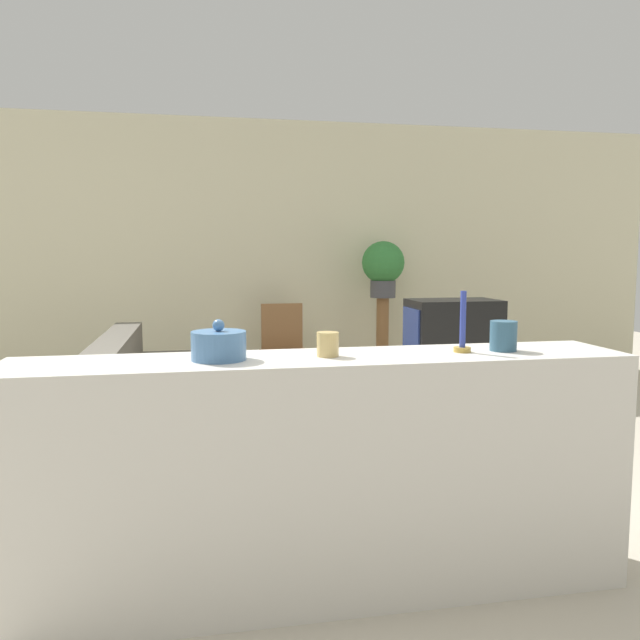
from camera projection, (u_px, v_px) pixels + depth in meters
The scene contains 13 objects.
ground_plane at pixel (300, 524), 3.15m from camera, with size 14.00×14.00×0.00m, color beige.
wall_back at pixel (246, 254), 6.35m from camera, with size 9.00×0.06×2.70m.
couch at pixel (167, 413), 4.26m from camera, with size 0.95×1.76×0.81m.
tv_stand at pixel (452, 395), 5.08m from camera, with size 0.83×0.51×0.42m.
television at pixel (452, 335), 5.02m from camera, with size 0.71×0.45×0.57m.
wooden_chair at pixel (284, 346), 5.87m from camera, with size 0.44×0.44×0.88m.
plant_stand at pixel (382, 343), 6.32m from camera, with size 0.13×0.13×0.92m.
potted_plant at pixel (383, 266), 6.24m from camera, with size 0.43×0.43×0.57m.
foreground_counter at pixel (325, 476), 2.48m from camera, with size 2.43×0.44×0.96m.
decorative_bowl at pixel (219, 345), 2.35m from camera, with size 0.21×0.21×0.15m.
candle_jar at pixel (328, 344), 2.43m from camera, with size 0.09×0.09×0.10m.
candlestick at pixel (463, 332), 2.53m from camera, with size 0.07×0.07×0.25m.
coffee_tin at pixel (503, 336), 2.57m from camera, with size 0.11×0.11×0.12m.
Camera 1 is at (-0.48, -2.98, 1.36)m, focal length 35.00 mm.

